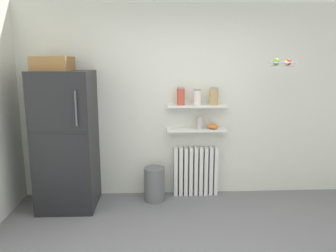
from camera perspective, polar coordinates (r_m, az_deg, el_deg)
The scene contains 13 objects.
ground_plane at distance 3.46m, azimuth 5.10°, elevation -21.08°, with size 7.04×7.04×0.00m, color slate.
back_wall at distance 4.49m, azimuth 2.75°, elevation 4.28°, with size 7.04×0.10×2.60m, color silver.
refrigerator at distance 4.29m, azimuth -17.35°, elevation -1.93°, with size 0.70×0.73×1.90m.
radiator at distance 4.60m, azimuth 4.86°, elevation -7.85°, with size 0.61×0.12×0.68m.
wall_shelf_lower at distance 4.41m, azimuth 5.03°, elevation -0.67°, with size 0.80×0.22×0.03m, color white.
wall_shelf_upper at distance 4.36m, azimuth 5.11°, elevation 3.53°, with size 0.80×0.22×0.03m, color white.
storage_jar_0 at distance 4.32m, azimuth 2.24°, elevation 5.21°, with size 0.10×0.10×0.24m.
storage_jar_1 at distance 4.34m, azimuth 5.13°, elevation 5.04°, with size 0.11×0.11×0.21m.
storage_jar_2 at distance 4.38m, azimuth 7.99°, elevation 5.16°, with size 0.12×0.12×0.23m.
vase at distance 4.40m, azimuth 5.57°, elevation 0.61°, with size 0.09×0.09×0.17m, color #B2ADA8.
shelf_bowl at distance 4.44m, azimuth 7.86°, elevation -0.05°, with size 0.15×0.15×0.07m, color orange.
trash_bin at distance 4.44m, azimuth -2.37°, elevation -10.09°, with size 0.28×0.28×0.46m, color slate.
hanging_fruit_basket at distance 4.13m, azimuth 19.33°, elevation 10.32°, with size 0.33×0.33×0.09m.
Camera 1 is at (-0.42, -2.39, 1.85)m, focal length 34.91 mm.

